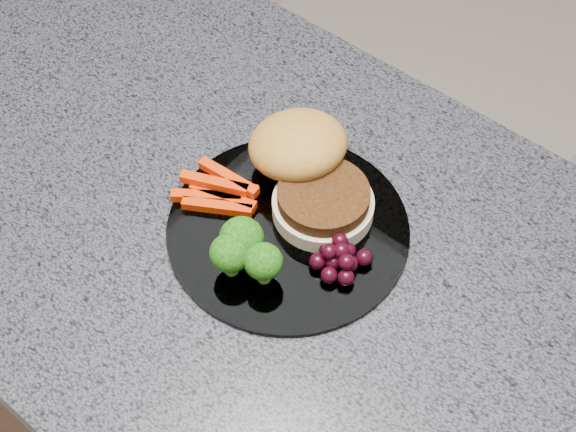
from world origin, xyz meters
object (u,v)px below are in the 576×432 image
at_px(island_cabinet, 284,420).
at_px(grape_bunch, 338,257).
at_px(plate, 288,229).
at_px(burger, 307,167).

distance_m(island_cabinet, grape_bunch, 0.49).
height_order(island_cabinet, grape_bunch, grape_bunch).
xyz_separation_m(plate, burger, (-0.02, 0.06, 0.03)).
bearing_deg(burger, island_cabinet, -47.20).
bearing_deg(island_cabinet, burger, 112.08).
bearing_deg(burger, plate, -47.54).
relative_size(plate, grape_bunch, 4.12).
xyz_separation_m(burger, grape_bunch, (0.09, -0.06, -0.01)).
distance_m(plate, burger, 0.07).
bearing_deg(grape_bunch, plate, 177.27).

